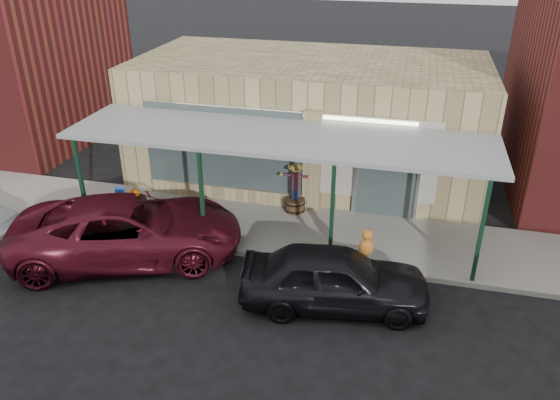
% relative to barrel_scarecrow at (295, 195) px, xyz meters
% --- Properties ---
extents(ground, '(120.00, 120.00, 0.00)m').
position_rel_barrel_scarecrow_xyz_m(ground, '(-0.24, -4.75, -0.71)').
color(ground, black).
rests_on(ground, ground).
extents(sidewalk, '(40.00, 3.20, 0.15)m').
position_rel_barrel_scarecrow_xyz_m(sidewalk, '(-0.24, -1.15, -0.63)').
color(sidewalk, gray).
rests_on(sidewalk, ground).
extents(storefront, '(12.00, 6.25, 4.20)m').
position_rel_barrel_scarecrow_xyz_m(storefront, '(-0.25, 3.41, 1.38)').
color(storefront, tan).
rests_on(storefront, ground).
extents(awning, '(12.00, 3.00, 3.04)m').
position_rel_barrel_scarecrow_xyz_m(awning, '(-0.24, -1.19, 2.30)').
color(awning, gray).
rests_on(awning, ground).
extents(block_buildings_near, '(61.00, 8.00, 8.00)m').
position_rel_barrel_scarecrow_xyz_m(block_buildings_near, '(1.76, 4.45, 3.06)').
color(block_buildings_near, maroon).
rests_on(block_buildings_near, ground).
extents(barrel_scarecrow, '(0.97, 0.82, 1.65)m').
position_rel_barrel_scarecrow_xyz_m(barrel_scarecrow, '(0.00, 0.00, 0.00)').
color(barrel_scarecrow, '#4D361F').
rests_on(barrel_scarecrow, sidewalk).
extents(barrel_pumpkin, '(0.84, 0.84, 0.79)m').
position_rel_barrel_scarecrow_xyz_m(barrel_pumpkin, '(-4.92, -1.18, -0.28)').
color(barrel_pumpkin, '#4D361F').
rests_on(barrel_pumpkin, sidewalk).
extents(handicap_sign, '(0.25, 0.11, 1.26)m').
position_rel_barrel_scarecrow_xyz_m(handicap_sign, '(-4.85, -2.12, 0.26)').
color(handicap_sign, gray).
rests_on(handicap_sign, sidewalk).
extents(parked_sedan, '(4.74, 2.49, 1.65)m').
position_rel_barrel_scarecrow_xyz_m(parked_sedan, '(1.93, -4.25, 0.06)').
color(parked_sedan, black).
rests_on(parked_sedan, ground).
extents(car_maroon, '(6.77, 4.90, 1.71)m').
position_rel_barrel_scarecrow_xyz_m(car_maroon, '(-3.91, -3.48, 0.15)').
color(car_maroon, '#4D0F1C').
rests_on(car_maroon, ground).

